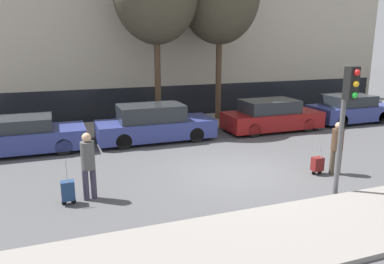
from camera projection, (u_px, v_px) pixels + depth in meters
name	position (u px, v px, depth m)	size (l,w,h in m)	color
ground_plane	(241.00, 173.00, 11.36)	(80.00, 80.00, 0.00)	#4C4C4F
sidewalk_near	(323.00, 228.00, 7.93)	(28.00, 2.50, 0.12)	gray
sidewalk_far	(172.00, 124.00, 17.73)	(28.00, 3.00, 0.12)	gray
parked_car_0	(22.00, 136.00, 13.29)	(4.24, 1.80, 1.30)	navy
parked_car_1	(154.00, 124.00, 14.85)	(4.61, 1.76, 1.47)	navy
parked_car_2	(271.00, 116.00, 16.55)	(4.34, 1.76, 1.38)	maroon
parked_car_3	(349.00, 109.00, 18.30)	(3.92, 1.89, 1.35)	navy
pedestrian_left	(88.00, 162.00, 9.28)	(0.34, 0.34, 1.73)	#383347
trolley_left	(68.00, 191.00, 9.12)	(0.34, 0.29, 1.14)	navy
pedestrian_right	(337.00, 145.00, 11.09)	(0.34, 0.34, 1.60)	#4C4233
trolley_right	(317.00, 164.00, 11.19)	(0.34, 0.29, 1.07)	maroon
traffic_light	(347.00, 105.00, 9.17)	(0.28, 0.47, 3.32)	#515154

